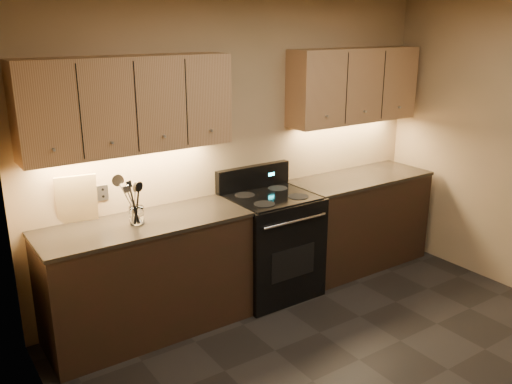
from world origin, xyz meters
TOP-DOWN VIEW (x-y plane):
  - wall_back at (0.00, 2.00)m, footprint 4.00×0.04m
  - wall_left at (-2.00, 0.00)m, footprint 0.04×4.00m
  - counter_left at (-1.10, 1.70)m, footprint 1.62×0.62m
  - counter_right at (1.18, 1.70)m, footprint 1.46×0.62m
  - stove at (0.08, 1.68)m, footprint 0.76×0.68m
  - upper_cab_left at (-1.10, 1.85)m, footprint 1.60×0.30m
  - upper_cab_right at (1.18, 1.85)m, footprint 1.44×0.30m
  - outlet_plate at (-1.30, 1.99)m, footprint 0.08×0.01m
  - utensil_crock at (-1.16, 1.69)m, footprint 0.14×0.14m
  - cutting_board at (-1.51, 1.96)m, footprint 0.31×0.12m
  - wooden_spoon at (-1.19, 1.68)m, footprint 0.13×0.12m
  - black_spoon at (-1.16, 1.70)m, footprint 0.07×0.17m
  - black_turner at (-1.15, 1.68)m, footprint 0.14×0.13m
  - steel_spatula at (-1.13, 1.71)m, footprint 0.20×0.15m
  - steel_skimmer at (-1.14, 1.69)m, footprint 0.23×0.14m

SIDE VIEW (x-z plane):
  - counter_left at x=-1.10m, z-range 0.00..0.93m
  - counter_right at x=1.18m, z-range 0.00..0.93m
  - stove at x=0.08m, z-range -0.09..1.05m
  - utensil_crock at x=-1.16m, z-range 0.92..1.06m
  - wooden_spoon at x=-1.19m, z-range 0.94..1.25m
  - steel_spatula at x=-1.13m, z-range 0.94..1.29m
  - black_turner at x=-1.15m, z-range 0.94..1.29m
  - cutting_board at x=-1.51m, z-range 0.93..1.31m
  - black_spoon at x=-1.16m, z-range 0.94..1.29m
  - outlet_plate at x=-1.30m, z-range 1.06..1.18m
  - steel_skimmer at x=-1.14m, z-range 0.94..1.33m
  - wall_back at x=0.00m, z-range 0.00..2.60m
  - wall_left at x=-2.00m, z-range 0.00..2.60m
  - upper_cab_left at x=-1.10m, z-range 1.45..2.15m
  - upper_cab_right at x=1.18m, z-range 1.45..2.15m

